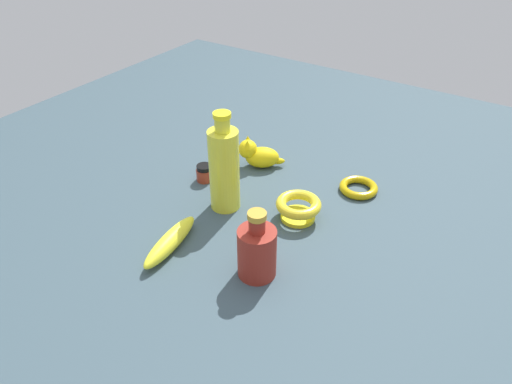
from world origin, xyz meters
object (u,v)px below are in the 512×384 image
cat_figurine (258,154)px  nail_polish_jar (204,173)px  bottle_short (257,251)px  bangle (359,188)px  bottle_tall (224,168)px  banana (170,241)px  bowl (298,207)px

cat_figurine → nail_polish_jar: 0.16m
bottle_short → bangle: size_ratio=1.57×
cat_figurine → bangle: (-0.04, 0.29, -0.03)m
cat_figurine → bangle: 0.29m
cat_figurine → bangle: size_ratio=1.19×
bottle_short → bottle_tall: 0.26m
bottle_short → banana: bearing=-78.7°
bottle_tall → bowl: size_ratio=2.34×
bottle_short → cat_figurine: 0.43m
nail_polish_jar → bowl: bearing=88.2°
nail_polish_jar → bottle_short: bearing=54.8°
banana → bangle: bearing=-38.3°
bowl → nail_polish_jar: 0.29m
bowl → banana: bearing=-35.4°
bottle_tall → banana: 0.22m
bottle_tall → bowl: bottle_tall is taller
bottle_tall → nail_polish_jar: bearing=-118.7°
bottle_tall → bowl: 0.20m
banana → bottle_short: bearing=-87.1°
cat_figurine → bowl: size_ratio=1.09×
cat_figurine → banana: 0.40m
bottle_short → bowl: 0.22m
cat_figurine → nail_polish_jar: size_ratio=2.61×
bottle_short → bowl: (-0.21, -0.02, -0.03)m
bangle → nail_polish_jar: (0.18, -0.36, 0.01)m
banana → nail_polish_jar: size_ratio=4.21×
bottle_short → nail_polish_jar: (-0.22, -0.31, -0.04)m
bottle_short → banana: size_ratio=0.82×
bottle_short → bowl: bottle_short is taller
bottle_short → cat_figurine: size_ratio=1.32×
bottle_tall → bangle: size_ratio=2.53×
nail_polish_jar → banana: bearing=23.2°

